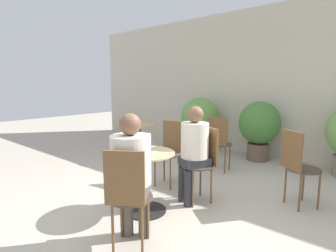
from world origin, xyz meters
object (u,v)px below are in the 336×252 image
object	(u,v)px
bistro_chair_3	(170,146)
seated_person_1	(194,146)
cafe_table_far	(140,136)
seated_person_0	(132,168)
bistro_chair_1	(204,157)
bistro_chair_0	(127,191)
bistro_chair_2	(297,162)
beer_glass_1	(142,149)
beer_glass_0	(148,141)
bistro_chair_4	(219,139)
potted_plant_1	(259,126)
potted_plant_0	(200,120)
cafe_table_near	(146,171)

from	to	relation	value
bistro_chair_3	seated_person_1	size ratio (longest dim) A/B	0.77
cafe_table_far	seated_person_0	size ratio (longest dim) A/B	0.58
seated_person_1	bistro_chair_1	bearing A→B (deg)	90.00
bistro_chair_0	seated_person_1	size ratio (longest dim) A/B	0.77
bistro_chair_2	beer_glass_1	world-z (taller)	bistro_chair_2
beer_glass_0	bistro_chair_3	bearing A→B (deg)	109.79
bistro_chair_4	potted_plant_1	bearing A→B (deg)	-111.62
cafe_table_far	seated_person_1	xyz separation A→B (m)	(1.88, -0.92, 0.24)
bistro_chair_4	potted_plant_0	size ratio (longest dim) A/B	0.79
potted_plant_0	potted_plant_1	xyz separation A→B (m)	(1.29, 0.09, -0.02)
bistro_chair_4	seated_person_1	xyz separation A→B (m)	(0.32, -1.23, 0.16)
bistro_chair_2	beer_glass_0	bearing A→B (deg)	76.71
cafe_table_far	bistro_chair_3	world-z (taller)	bistro_chair_3
seated_person_1	bistro_chair_2	bearing A→B (deg)	60.19
bistro_chair_2	seated_person_1	size ratio (longest dim) A/B	0.77
beer_glass_1	potted_plant_1	bearing A→B (deg)	87.44
bistro_chair_3	bistro_chair_4	world-z (taller)	same
cafe_table_far	beer_glass_0	size ratio (longest dim) A/B	3.71
bistro_chair_2	beer_glass_0	world-z (taller)	bistro_chair_2
cafe_table_near	bistro_chair_3	distance (m)	0.93
bistro_chair_0	bistro_chair_3	distance (m)	1.68
bistro_chair_0	seated_person_1	world-z (taller)	seated_person_1
cafe_table_near	potted_plant_0	xyz separation A→B (m)	(-1.08, 2.82, 0.22)
cafe_table_near	cafe_table_far	size ratio (longest dim) A/B	1.00
bistro_chair_0	cafe_table_far	bearing A→B (deg)	-79.24
cafe_table_near	potted_plant_0	world-z (taller)	potted_plant_0
bistro_chair_4	seated_person_1	distance (m)	1.28
potted_plant_0	bistro_chair_3	bearing A→B (deg)	-69.14
bistro_chair_0	bistro_chair_4	bearing A→B (deg)	-112.16
cafe_table_near	bistro_chair_4	world-z (taller)	bistro_chair_4
seated_person_1	potted_plant_0	size ratio (longest dim) A/B	1.02
bistro_chair_0	beer_glass_0	bearing A→B (deg)	-90.38
beer_glass_1	cafe_table_near	bearing A→B (deg)	119.57
bistro_chair_2	seated_person_0	xyz separation A→B (m)	(-0.96, -1.72, 0.16)
bistro_chair_3	beer_glass_0	bearing A→B (deg)	-79.32
bistro_chair_1	seated_person_0	size ratio (longest dim) A/B	0.77
bistro_chair_4	cafe_table_near	bearing A→B (deg)	82.22
seated_person_0	potted_plant_0	size ratio (longest dim) A/B	1.02
bistro_chair_2	seated_person_1	distance (m)	1.22
bistro_chair_3	bistro_chair_2	bearing A→B (deg)	2.84
bistro_chair_2	potted_plant_0	distance (m)	2.87
bistro_chair_3	seated_person_1	xyz separation A→B (m)	(0.62, -0.32, 0.16)
cafe_table_near	potted_plant_1	bearing A→B (deg)	86.00
cafe_table_far	seated_person_0	distance (m)	2.78
bistro_chair_2	beer_glass_0	xyz separation A→B (m)	(-1.36, -1.09, 0.24)
potted_plant_1	cafe_table_near	bearing A→B (deg)	-94.00
cafe_table_near	bistro_chair_4	size ratio (longest dim) A/B	0.75
bistro_chair_0	seated_person_0	bearing A→B (deg)	-90.00
potted_plant_1	bistro_chair_1	bearing A→B (deg)	-86.30
bistro_chair_4	beer_glass_0	size ratio (longest dim) A/B	4.92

